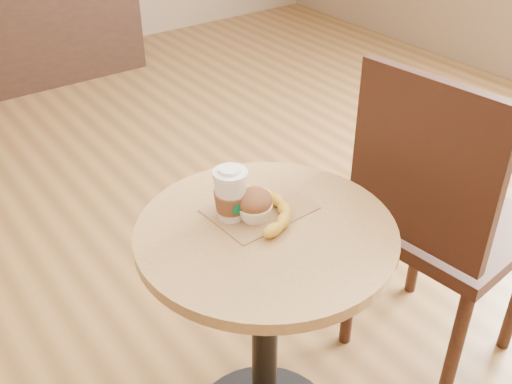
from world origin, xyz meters
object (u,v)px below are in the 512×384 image
at_px(chair_right, 438,218).
at_px(banana, 265,207).
at_px(coffee_cup, 231,196).
at_px(cafe_table, 265,307).
at_px(muffin, 254,205).

xyz_separation_m(chair_right, banana, (-0.55, 0.11, 0.20)).
bearing_deg(banana, chair_right, 7.41).
height_order(coffee_cup, banana, coffee_cup).
xyz_separation_m(cafe_table, chair_right, (0.58, -0.06, 0.07)).
bearing_deg(muffin, chair_right, -10.20).
height_order(chair_right, muffin, chair_right).
xyz_separation_m(cafe_table, banana, (0.03, 0.05, 0.27)).
bearing_deg(muffin, cafe_table, -88.33).
xyz_separation_m(coffee_cup, muffin, (0.04, -0.04, -0.02)).
relative_size(chair_right, coffee_cup, 7.56).
relative_size(chair_right, muffin, 11.69).
height_order(cafe_table, banana, banana).
bearing_deg(cafe_table, chair_right, -5.80).
height_order(muffin, banana, muffin).
height_order(chair_right, coffee_cup, chair_right).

